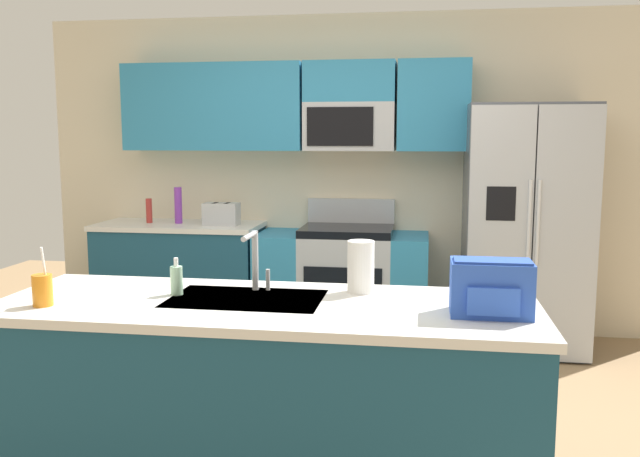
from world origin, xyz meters
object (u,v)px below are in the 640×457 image
Objects in this scene: soap_dispenser at (177,280)px; paper_towel_roll at (361,267)px; refrigerator at (525,229)px; sink_faucet at (255,256)px; range_oven at (342,283)px; toaster at (221,214)px; bottle_purple at (178,205)px; drink_cup_orange at (43,290)px; backpack at (491,287)px; pepper_mill at (149,211)px.

soap_dispenser is 0.84m from paper_towel_roll.
refrigerator is 6.56× the size of sink_faucet.
range_oven is 2.50m from soap_dispenser.
refrigerator reaches higher than toaster.
sink_faucet is (1.24, -2.28, 0.02)m from bottle_purple.
toaster is 0.94× the size of bottle_purple.
soap_dispenser is at bearing -167.99° from paper_towel_roll.
paper_towel_roll is (1.72, -2.22, -0.03)m from bottle_purple.
range_oven is at bearing 70.42° from drink_cup_orange.
backpack is at bearing -14.07° from sink_faucet.
sink_faucet reaches higher than pepper_mill.
sink_faucet is (0.85, -2.23, 0.08)m from toaster.
drink_cup_orange reaches higher than backpack.
sink_faucet is 1.17× the size of paper_towel_roll.
pepper_mill is at bearing 123.23° from sink_faucet.
paper_towel_roll is 0.75× the size of backpack.
toaster is at bearing 110.95° from sink_faucet.
range_oven is 1.48m from refrigerator.
bottle_purple is 2.72m from drink_cup_orange.
range_oven is 5.34× the size of drink_cup_orange.
bottle_purple is 1.06× the size of sink_faucet.
refrigerator is at bearing -1.47° from bottle_purple.
paper_towel_roll is at bearing 150.32° from backpack.
toaster is at bearing -4.47° from pepper_mill.
refrigerator reaches higher than soap_dispenser.
soap_dispenser is (1.16, -2.40, -0.03)m from pepper_mill.
range_oven is at bearing 0.09° from pepper_mill.
backpack is (2.53, -2.54, 0.02)m from pepper_mill.
range_oven is at bearing 78.98° from soap_dispenser.
bottle_purple reaches higher than sink_faucet.
sink_faucet is (1.49, -2.28, 0.07)m from pepper_mill.
range_oven reaches higher than toaster.
sink_faucet reaches higher than soap_dispenser.
paper_towel_roll is at bearing 19.25° from drink_cup_orange.
soap_dispenser is (0.90, -2.40, -0.08)m from bottle_purple.
toaster is at bearing 127.27° from backpack.
range_oven is 4.82× the size of sink_faucet.
sink_faucet reaches higher than range_oven.
soap_dispenser is at bearing -160.32° from sink_faucet.
refrigerator is 5.78× the size of backpack.
drink_cup_orange is (0.03, -2.63, -0.02)m from toaster.
pepper_mill is 2.98m from paper_towel_roll.
bottle_purple is at bearing 127.77° from paper_towel_roll.
bottle_purple is (0.26, 0.00, 0.05)m from pepper_mill.
pepper_mill is at bearing 175.53° from toaster.
toaster is 1.17× the size of paper_towel_roll.
pepper_mill is 2.66m from soap_dispenser.
sink_faucet is 0.92m from drink_cup_orange.
toaster is at bearing 102.41° from soap_dispenser.
refrigerator is at bearing 51.34° from soap_dispenser.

